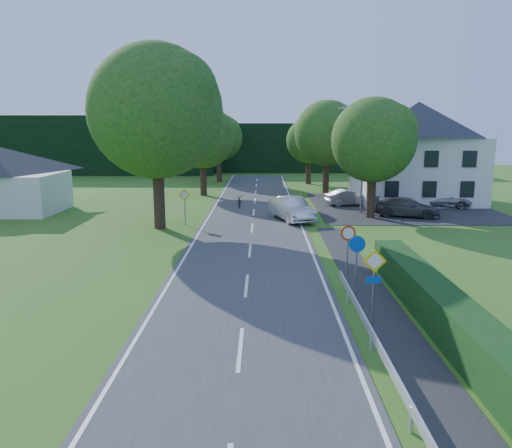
{
  "coord_description": "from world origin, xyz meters",
  "views": [
    {
      "loc": [
        0.63,
        -7.73,
        6.47
      ],
      "look_at": [
        0.33,
        17.04,
        1.64
      ],
      "focal_mm": 35.0,
      "sensor_mm": 36.0,
      "label": 1
    }
  ],
  "objects_px": {
    "streetlight": "(361,154)",
    "parasol": "(380,191)",
    "parked_car_silver_b": "(444,200)",
    "moving_car": "(291,209)",
    "motorcycle": "(240,201)",
    "parked_car_grey": "(407,207)",
    "parked_car_silver_a": "(350,197)"
  },
  "relations": [
    {
      "from": "motorcycle",
      "to": "moving_car",
      "type": "bearing_deg",
      "value": -58.13
    },
    {
      "from": "streetlight",
      "to": "moving_car",
      "type": "xyz_separation_m",
      "value": [
        -5.36,
        -3.28,
        -3.6
      ]
    },
    {
      "from": "motorcycle",
      "to": "parked_car_grey",
      "type": "distance_m",
      "value": 13.14
    },
    {
      "from": "parked_car_silver_a",
      "to": "parked_car_grey",
      "type": "bearing_deg",
      "value": -159.77
    },
    {
      "from": "motorcycle",
      "to": "parked_car_silver_a",
      "type": "distance_m",
      "value": 9.21
    },
    {
      "from": "parked_car_grey",
      "to": "parked_car_silver_b",
      "type": "distance_m",
      "value": 6.13
    },
    {
      "from": "parked_car_silver_a",
      "to": "parked_car_grey",
      "type": "distance_m",
      "value": 6.18
    },
    {
      "from": "streetlight",
      "to": "parked_car_silver_b",
      "type": "height_order",
      "value": "streetlight"
    },
    {
      "from": "moving_car",
      "to": "parasol",
      "type": "bearing_deg",
      "value": 26.79
    },
    {
      "from": "parked_car_silver_b",
      "to": "moving_car",
      "type": "bearing_deg",
      "value": 126.85
    },
    {
      "from": "parasol",
      "to": "moving_car",
      "type": "bearing_deg",
      "value": -134.27
    },
    {
      "from": "streetlight",
      "to": "parked_car_grey",
      "type": "xyz_separation_m",
      "value": [
        3.16,
        -1.67,
        -3.74
      ]
    },
    {
      "from": "parked_car_silver_b",
      "to": "parasol",
      "type": "relative_size",
      "value": 1.95
    },
    {
      "from": "streetlight",
      "to": "parasol",
      "type": "distance_m",
      "value": 6.63
    },
    {
      "from": "motorcycle",
      "to": "parked_car_grey",
      "type": "height_order",
      "value": "parked_car_grey"
    },
    {
      "from": "parked_car_silver_b",
      "to": "parasol",
      "type": "bearing_deg",
      "value": 75.89
    },
    {
      "from": "moving_car",
      "to": "parked_car_silver_b",
      "type": "xyz_separation_m",
      "value": [
        12.76,
        6.03,
        -0.21
      ]
    },
    {
      "from": "moving_car",
      "to": "parked_car_silver_b",
      "type": "height_order",
      "value": "moving_car"
    },
    {
      "from": "moving_car",
      "to": "parked_car_silver_b",
      "type": "bearing_deg",
      "value": 6.34
    },
    {
      "from": "parked_car_grey",
      "to": "parked_car_silver_a",
      "type": "bearing_deg",
      "value": 50.18
    },
    {
      "from": "moving_car",
      "to": "parasol",
      "type": "height_order",
      "value": "parasol"
    },
    {
      "from": "streetlight",
      "to": "parasol",
      "type": "relative_size",
      "value": 3.56
    },
    {
      "from": "moving_car",
      "to": "parked_car_silver_a",
      "type": "distance_m",
      "value": 8.65
    },
    {
      "from": "parked_car_silver_b",
      "to": "parked_car_grey",
      "type": "bearing_deg",
      "value": 147.7
    },
    {
      "from": "moving_car",
      "to": "parked_car_grey",
      "type": "xyz_separation_m",
      "value": [
        8.52,
        1.61,
        -0.14
      ]
    },
    {
      "from": "streetlight",
      "to": "parked_car_grey",
      "type": "distance_m",
      "value": 5.17
    },
    {
      "from": "streetlight",
      "to": "parked_car_silver_a",
      "type": "relative_size",
      "value": 1.98
    },
    {
      "from": "motorcycle",
      "to": "parasol",
      "type": "bearing_deg",
      "value": 9.65
    },
    {
      "from": "parked_car_grey",
      "to": "parked_car_silver_b",
      "type": "xyz_separation_m",
      "value": [
        4.25,
        4.42,
        -0.07
      ]
    },
    {
      "from": "moving_car",
      "to": "parked_car_silver_a",
      "type": "bearing_deg",
      "value": 33.57
    },
    {
      "from": "streetlight",
      "to": "parked_car_silver_b",
      "type": "distance_m",
      "value": 8.77
    },
    {
      "from": "parked_car_grey",
      "to": "parasol",
      "type": "xyz_separation_m",
      "value": [
        -0.45,
        6.67,
        0.33
      ]
    }
  ]
}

